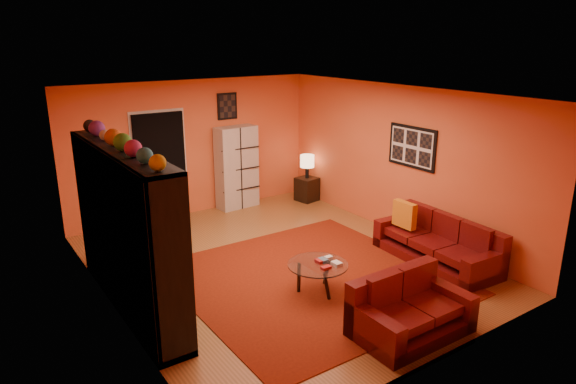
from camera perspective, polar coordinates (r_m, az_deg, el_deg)
floor at (r=8.02m, az=-1.01°, el=-7.97°), size 6.00×6.00×0.00m
ceiling at (r=7.31m, az=-1.12°, el=10.84°), size 6.00×6.00×0.00m
wall_back at (r=10.13m, az=-10.45°, el=4.85°), size 6.00×0.00×6.00m
wall_front at (r=5.45m, az=16.64°, el=-6.25°), size 6.00×0.00×6.00m
wall_left at (r=6.60m, az=-19.54°, el=-2.44°), size 0.00×6.00×6.00m
wall_right at (r=9.13m, az=12.20°, el=3.41°), size 0.00×6.00×6.00m
rug at (r=7.55m, az=2.60°, el=-9.59°), size 3.60×3.60×0.01m
doorway at (r=9.91m, az=-13.96°, el=2.68°), size 0.95×0.10×2.04m
wall_art_right at (r=8.85m, az=13.63°, el=4.89°), size 0.03×1.00×0.70m
wall_art_back at (r=10.31m, az=-6.78°, el=9.45°), size 0.42×0.03×0.52m
entertainment_unit at (r=6.73m, az=-17.49°, el=-4.11°), size 0.45×3.00×2.10m
tv at (r=6.79m, az=-17.07°, el=-4.65°), size 0.85×0.11×0.49m
sofa at (r=8.35m, az=16.52°, el=-5.52°), size 0.95×2.06×0.85m
loveseat at (r=6.38m, az=13.06°, el=-12.56°), size 1.39×0.84×0.85m
throw_pillow at (r=8.46m, az=12.82°, el=-2.45°), size 0.12×0.42×0.42m
coffee_table at (r=7.04m, az=3.32°, el=-8.35°), size 0.82×0.82×0.41m
storage_cabinet at (r=10.42m, az=-5.72°, el=2.74°), size 0.86×0.43×1.67m
bowl_chair at (r=9.21m, az=-15.11°, el=-2.95°), size 0.77×0.77×0.62m
side_table at (r=10.93m, az=2.11°, el=0.33°), size 0.46×0.46×0.50m
table_lamp at (r=10.77m, az=2.15°, el=3.38°), size 0.30×0.30×0.49m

